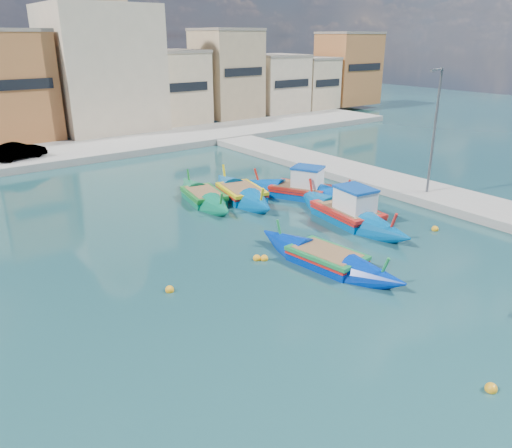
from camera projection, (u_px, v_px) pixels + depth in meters
name	position (u px, v px, depth m)	size (l,w,h in m)	color
ground	(268.00, 335.00, 17.24)	(160.00, 160.00, 0.00)	#123137
north_quay	(27.00, 158.00, 41.01)	(80.00, 8.00, 0.60)	gray
north_townhouses	(72.00, 87.00, 48.61)	(83.20, 7.87, 10.19)	#D0B790
church_block	(99.00, 50.00, 49.75)	(10.00, 10.00, 19.10)	beige
quay_street_lamp	(434.00, 131.00, 30.02)	(1.18, 0.16, 8.00)	#595B60
luzzu_turquoise_cabin	(348.00, 214.00, 27.80)	(3.51, 10.13, 3.19)	#005396
luzzu_blue_cabin	(300.00, 191.00, 31.99)	(5.81, 8.70, 3.07)	#0044A4
luzzu_cyan_mid	(204.00, 198.00, 31.09)	(3.46, 8.36, 2.41)	#0A714E
luzzu_green	(242.00, 194.00, 31.59)	(3.87, 8.68, 2.65)	#00549D
luzzu_blue_south	(327.00, 260.00, 22.46)	(2.86, 8.52, 2.41)	#002BA4
mooring_buoys	(236.00, 257.00, 23.20)	(23.02, 23.34, 0.36)	#FFA91A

